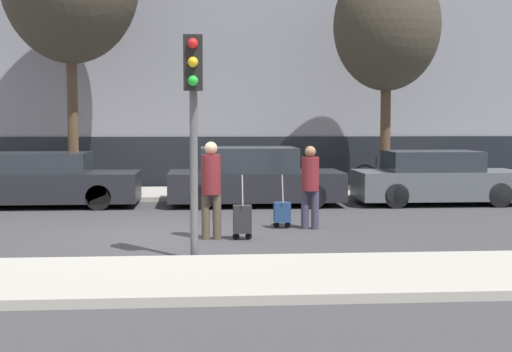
% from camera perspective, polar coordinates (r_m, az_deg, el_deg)
% --- Properties ---
extents(ground_plane, '(80.00, 80.00, 0.00)m').
position_cam_1_polar(ground_plane, '(13.13, -6.83, -4.80)').
color(ground_plane, '#38383A').
extents(sidewalk_near, '(28.00, 2.50, 0.12)m').
position_cam_1_polar(sidewalk_near, '(9.44, -7.80, -8.11)').
color(sidewalk_near, '#A39E93').
rests_on(sidewalk_near, ground_plane).
extents(sidewalk_far, '(28.00, 3.00, 0.12)m').
position_cam_1_polar(sidewalk_far, '(20.06, -5.99, -1.40)').
color(sidewalk_far, '#A39E93').
rests_on(sidewalk_far, ground_plane).
extents(building_facade, '(28.00, 2.94, 9.68)m').
position_cam_1_polar(building_facade, '(23.74, -5.84, 11.04)').
color(building_facade, slate).
rests_on(building_facade, ground_plane).
extents(parked_car_0, '(4.55, 1.72, 1.33)m').
position_cam_1_polar(parked_car_0, '(18.10, -16.72, -0.39)').
color(parked_car_0, black).
rests_on(parked_car_0, ground_plane).
extents(parked_car_1, '(4.28, 1.87, 1.44)m').
position_cam_1_polar(parked_car_1, '(17.68, -0.20, -0.18)').
color(parked_car_1, black).
rests_on(parked_car_1, ground_plane).
extents(parked_car_2, '(4.11, 1.72, 1.34)m').
position_cam_1_polar(parked_car_2, '(18.46, 14.22, -0.24)').
color(parked_car_2, '#4C5156').
rests_on(parked_car_2, ground_plane).
extents(pedestrian_left, '(0.35, 0.34, 1.73)m').
position_cam_1_polar(pedestrian_left, '(12.59, -3.61, -0.65)').
color(pedestrian_left, '#4C4233').
rests_on(pedestrian_left, ground_plane).
extents(trolley_left, '(0.34, 0.29, 1.15)m').
position_cam_1_polar(trolley_left, '(12.62, -1.11, -3.48)').
color(trolley_left, '#262628').
rests_on(trolley_left, ground_plane).
extents(pedestrian_right, '(0.34, 0.34, 1.62)m').
position_cam_1_polar(pedestrian_right, '(13.82, 4.36, -0.50)').
color(pedestrian_right, '#383347').
rests_on(pedestrian_right, ground_plane).
extents(trolley_right, '(0.34, 0.29, 1.05)m').
position_cam_1_polar(trolley_right, '(13.97, 2.10, -2.91)').
color(trolley_right, navy).
rests_on(trolley_right, ground_plane).
extents(traffic_light, '(0.28, 0.47, 3.35)m').
position_cam_1_polar(traffic_light, '(10.58, -5.04, 6.02)').
color(traffic_light, '#515154').
rests_on(traffic_light, ground_plane).
extents(parked_bicycle, '(1.77, 0.06, 0.96)m').
position_cam_1_polar(parked_bicycle, '(20.89, 10.09, -0.02)').
color(parked_bicycle, black).
rests_on(parked_bicycle, sidewalk_far).
extents(bare_tree_near_crossing, '(2.91, 2.91, 6.35)m').
position_cam_1_polar(bare_tree_near_crossing, '(20.16, 10.42, 11.70)').
color(bare_tree_near_crossing, '#4C3826').
rests_on(bare_tree_near_crossing, sidewalk_far).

